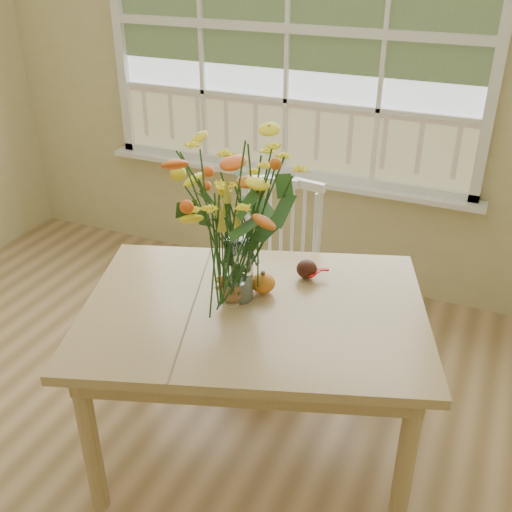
% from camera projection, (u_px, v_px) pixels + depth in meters
% --- Properties ---
extents(wall_back, '(4.00, 0.02, 2.70)m').
position_uv_depth(wall_back, '(289.00, 64.00, 3.45)').
color(wall_back, '#C7BB7F').
rests_on(wall_back, floor).
extents(window, '(2.42, 0.12, 1.74)m').
position_uv_depth(window, '(287.00, 32.00, 3.33)').
color(window, silver).
rests_on(window, wall_back).
extents(dining_table, '(1.58, 1.34, 0.72)m').
position_uv_depth(dining_table, '(254.00, 326.00, 2.40)').
color(dining_table, tan).
rests_on(dining_table, floor).
extents(windsor_chair, '(0.49, 0.48, 0.93)m').
position_uv_depth(windsor_chair, '(276.00, 263.00, 3.08)').
color(windsor_chair, white).
rests_on(windsor_chair, floor).
extents(flower_vase, '(0.53, 0.53, 0.63)m').
position_uv_depth(flower_vase, '(238.00, 211.00, 2.24)').
color(flower_vase, white).
rests_on(flower_vase, dining_table).
extents(pumpkin, '(0.10, 0.10, 0.08)m').
position_uv_depth(pumpkin, '(263.00, 284.00, 2.44)').
color(pumpkin, orange).
rests_on(pumpkin, dining_table).
extents(turkey_figurine, '(0.10, 0.09, 0.11)m').
position_uv_depth(turkey_figurine, '(231.00, 294.00, 2.36)').
color(turkey_figurine, '#CCB78C').
rests_on(turkey_figurine, dining_table).
extents(dark_gourd, '(0.13, 0.12, 0.08)m').
position_uv_depth(dark_gourd, '(307.00, 270.00, 2.54)').
color(dark_gourd, '#38160F').
rests_on(dark_gourd, dining_table).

